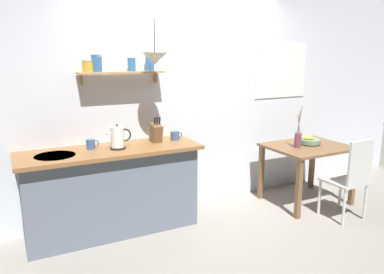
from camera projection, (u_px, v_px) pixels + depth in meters
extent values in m
plane|color=gray|center=(210.00, 224.00, 4.18)|extent=(14.00, 14.00, 0.00)
cube|color=silver|center=(199.00, 96.00, 4.54)|extent=(6.80, 0.10, 2.70)
cube|color=white|center=(281.00, 71.00, 4.96)|extent=(0.82, 0.01, 0.69)
cube|color=silver|center=(281.00, 71.00, 4.96)|extent=(0.76, 0.01, 0.63)
cube|color=slate|center=(112.00, 192.00, 3.92)|extent=(1.74, 0.52, 0.87)
cube|color=brown|center=(111.00, 151.00, 3.80)|extent=(1.83, 0.63, 0.04)
cylinder|color=#B7BABF|center=(55.00, 156.00, 3.54)|extent=(0.38, 0.38, 0.01)
cube|color=tan|center=(122.00, 72.00, 3.89)|extent=(0.90, 0.18, 0.02)
cube|color=#99754C|center=(81.00, 79.00, 3.80)|extent=(0.02, 0.06, 0.12)
cube|color=#99754C|center=(155.00, 77.00, 4.15)|extent=(0.02, 0.06, 0.12)
cylinder|color=gold|center=(88.00, 67.00, 3.72)|extent=(0.11, 0.11, 0.11)
cylinder|color=silver|center=(87.00, 60.00, 3.71)|extent=(0.11, 0.11, 0.01)
cylinder|color=#3366A3|center=(96.00, 63.00, 3.76)|extent=(0.10, 0.10, 0.17)
cylinder|color=silver|center=(96.00, 54.00, 3.74)|extent=(0.11, 0.11, 0.01)
cylinder|color=#3366A3|center=(97.00, 64.00, 3.76)|extent=(0.10, 0.10, 0.15)
cylinder|color=silver|center=(97.00, 56.00, 3.74)|extent=(0.10, 0.10, 0.01)
cylinder|color=#3366A3|center=(132.00, 65.00, 3.92)|extent=(0.08, 0.08, 0.14)
cylinder|color=silver|center=(131.00, 58.00, 3.90)|extent=(0.09, 0.09, 0.01)
cylinder|color=#3366A3|center=(150.00, 62.00, 4.01)|extent=(0.09, 0.09, 0.19)
cylinder|color=silver|center=(150.00, 52.00, 3.98)|extent=(0.10, 0.10, 0.01)
cube|color=brown|center=(308.00, 147.00, 4.65)|extent=(0.98, 0.79, 0.03)
cube|color=brown|center=(299.00, 189.00, 4.24)|extent=(0.06, 0.06, 0.70)
cube|color=brown|center=(353.00, 178.00, 4.63)|extent=(0.06, 0.06, 0.70)
cube|color=brown|center=(261.00, 172.00, 4.84)|extent=(0.06, 0.06, 0.70)
cube|color=brown|center=(312.00, 164.00, 5.23)|extent=(0.06, 0.06, 0.70)
cube|color=silver|center=(344.00, 181.00, 4.27)|extent=(0.41, 0.42, 0.03)
cube|color=silver|center=(360.00, 163.00, 4.04)|extent=(0.36, 0.03, 0.50)
cylinder|color=silver|center=(340.00, 192.00, 4.54)|extent=(0.03, 0.03, 0.42)
cylinder|color=silver|center=(319.00, 197.00, 4.39)|extent=(0.03, 0.03, 0.42)
cylinder|color=silver|center=(365.00, 202.00, 4.24)|extent=(0.03, 0.03, 0.42)
cylinder|color=silver|center=(344.00, 208.00, 4.08)|extent=(0.03, 0.03, 0.42)
cylinder|color=slate|center=(310.00, 144.00, 4.72)|extent=(0.12, 0.12, 0.01)
cylinder|color=slate|center=(310.00, 141.00, 4.71)|extent=(0.26, 0.26, 0.05)
ellipsoid|color=yellow|center=(308.00, 138.00, 4.68)|extent=(0.15, 0.13, 0.04)
sphere|color=#8EA84C|center=(310.00, 138.00, 4.69)|extent=(0.06, 0.06, 0.06)
cylinder|color=brown|center=(298.00, 140.00, 4.53)|extent=(0.08, 0.08, 0.18)
cylinder|color=brown|center=(299.00, 124.00, 4.47)|extent=(0.05, 0.01, 0.22)
cylinder|color=brown|center=(299.00, 122.00, 4.48)|extent=(0.01, 0.02, 0.27)
cylinder|color=brown|center=(300.00, 120.00, 4.48)|extent=(0.08, 0.02, 0.32)
cylinder|color=black|center=(118.00, 148.00, 3.79)|extent=(0.16, 0.16, 0.02)
cylinder|color=white|center=(117.00, 137.00, 3.77)|extent=(0.13, 0.13, 0.21)
sphere|color=black|center=(117.00, 125.00, 3.74)|extent=(0.02, 0.02, 0.02)
cone|color=white|center=(109.00, 134.00, 3.72)|extent=(0.04, 0.04, 0.04)
torus|color=black|center=(125.00, 135.00, 3.80)|extent=(0.13, 0.02, 0.13)
cube|color=brown|center=(156.00, 133.00, 4.06)|extent=(0.10, 0.18, 0.21)
cylinder|color=black|center=(155.00, 121.00, 3.98)|extent=(0.02, 0.03, 0.08)
cylinder|color=black|center=(157.00, 120.00, 3.99)|extent=(0.02, 0.03, 0.08)
cylinder|color=black|center=(160.00, 120.00, 4.00)|extent=(0.02, 0.03, 0.08)
cylinder|color=#3D5B89|center=(91.00, 144.00, 3.77)|extent=(0.09, 0.09, 0.10)
torus|color=#3D5B89|center=(96.00, 143.00, 3.80)|extent=(0.07, 0.01, 0.07)
cylinder|color=#3D5B89|center=(175.00, 136.00, 4.17)|extent=(0.10, 0.10, 0.10)
torus|color=#3D5B89|center=(179.00, 135.00, 4.20)|extent=(0.07, 0.01, 0.07)
cylinder|color=black|center=(154.00, 36.00, 3.65)|extent=(0.01, 0.01, 0.32)
cone|color=silver|center=(155.00, 58.00, 3.70)|extent=(0.26, 0.26, 0.11)
sphere|color=white|center=(155.00, 62.00, 3.70)|extent=(0.04, 0.04, 0.04)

